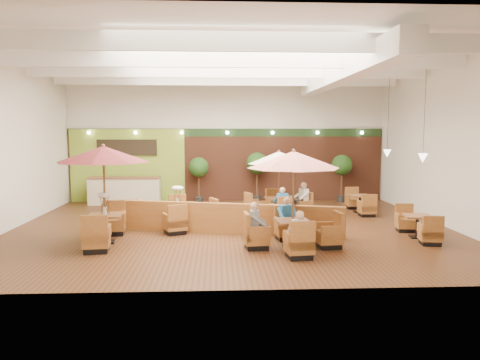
{
  "coord_description": "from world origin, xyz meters",
  "views": [
    {
      "loc": [
        -0.46,
        -14.91,
        3.12
      ],
      "look_at": [
        0.3,
        0.5,
        1.5
      ],
      "focal_mm": 35.0,
      "sensor_mm": 36.0,
      "label": 1
    }
  ],
  "objects": [
    {
      "name": "table_5",
      "position": [
        5.02,
        2.61,
        0.32
      ],
      "size": [
        0.79,
        2.28,
        0.85
      ],
      "rotation": [
        0.0,
        0.0,
        0.04
      ],
      "color": "brown",
      "rests_on": "ground"
    },
    {
      "name": "diner_4",
      "position": [
        2.67,
        1.96,
        0.76
      ],
      "size": [
        0.39,
        0.43,
        0.79
      ],
      "rotation": [
        0.0,
        0.0,
        1.88
      ],
      "color": "silver",
      "rests_on": "ground"
    },
    {
      "name": "service_counter",
      "position": [
        -4.4,
        5.1,
        0.58
      ],
      "size": [
        3.0,
        0.75,
        1.18
      ],
      "color": "beige",
      "rests_on": "ground"
    },
    {
      "name": "table_1",
      "position": [
        1.55,
        -2.76,
        1.81
      ],
      "size": [
        2.64,
        2.64,
        2.65
      ],
      "rotation": [
        0.0,
        0.0,
        0.11
      ],
      "color": "brown",
      "rests_on": "ground"
    },
    {
      "name": "booth_divider",
      "position": [
        -0.04,
        -0.95,
        0.47
      ],
      "size": [
        6.64,
        1.83,
        0.94
      ],
      "primitive_type": "cube",
      "rotation": [
        0.0,
        0.0,
        -0.25
      ],
      "color": "brown",
      "rests_on": "ground"
    },
    {
      "name": "diner_1",
      "position": [
        1.55,
        -1.79,
        0.75
      ],
      "size": [
        0.42,
        0.37,
        0.78
      ],
      "rotation": [
        0.0,
        0.0,
        3.4
      ],
      "color": "#266CA8",
      "rests_on": "ground"
    },
    {
      "name": "table_0",
      "position": [
        -3.59,
        -1.87,
        2.09
      ],
      "size": [
        2.56,
        2.77,
        2.77
      ],
      "rotation": [
        0.0,
        0.0,
        0.12
      ],
      "color": "brown",
      "rests_on": "ground"
    },
    {
      "name": "topiary_1",
      "position": [
        1.29,
        5.3,
        1.63
      ],
      "size": [
        0.94,
        0.94,
        2.19
      ],
      "color": "black",
      "rests_on": "ground"
    },
    {
      "name": "table_4",
      "position": [
        5.4,
        -1.7,
        0.32
      ],
      "size": [
        0.86,
        2.32,
        0.85
      ],
      "rotation": [
        0.0,
        0.0,
        -0.15
      ],
      "color": "brown",
      "rests_on": "ground"
    },
    {
      "name": "topiary_2",
      "position": [
        5.02,
        5.3,
        1.55
      ],
      "size": [
        0.9,
        0.9,
        2.08
      ],
      "color": "black",
      "rests_on": "ground"
    },
    {
      "name": "topiary_0",
      "position": [
        -1.26,
        5.3,
        1.48
      ],
      "size": [
        0.86,
        0.86,
        1.99
      ],
      "color": "black",
      "rests_on": "ground"
    },
    {
      "name": "table_3",
      "position": [
        -1.74,
        0.09,
        0.42
      ],
      "size": [
        2.67,
        2.67,
        1.52
      ],
      "rotation": [
        0.0,
        0.0,
        0.4
      ],
      "color": "brown",
      "rests_on": "ground"
    },
    {
      "name": "diner_3",
      "position": [
        1.78,
        1.07,
        0.73
      ],
      "size": [
        0.39,
        0.35,
        0.73
      ],
      "rotation": [
        0.0,
        0.0,
        0.28
      ],
      "color": "#266CA8",
      "rests_on": "ground"
    },
    {
      "name": "diner_0",
      "position": [
        1.55,
        -3.73,
        0.73
      ],
      "size": [
        0.37,
        0.31,
        0.73
      ],
      "rotation": [
        0.0,
        0.0,
        0.09
      ],
      "color": "silver",
      "rests_on": "ground"
    },
    {
      "name": "table_2",
      "position": [
        1.78,
        1.96,
        1.67
      ],
      "size": [
        2.52,
        2.52,
        2.44
      ],
      "rotation": [
        0.0,
        0.0,
        0.36
      ],
      "color": "brown",
      "rests_on": "ground"
    },
    {
      "name": "diner_2",
      "position": [
        0.58,
        -2.76,
        0.76
      ],
      "size": [
        0.32,
        0.4,
        0.8
      ],
      "rotation": [
        0.0,
        0.0,
        4.68
      ],
      "color": "slate",
      "rests_on": "ground"
    },
    {
      "name": "room",
      "position": [
        0.25,
        1.22,
        3.63
      ],
      "size": [
        14.04,
        14.0,
        5.52
      ],
      "color": "#381E0F",
      "rests_on": "ground"
    }
  ]
}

